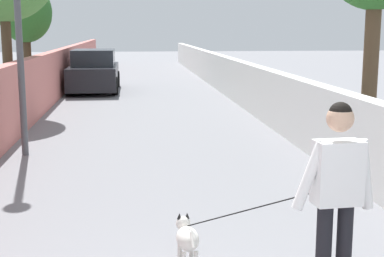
# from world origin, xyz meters

# --- Properties ---
(ground_plane) EXTENTS (80.00, 80.00, 0.00)m
(ground_plane) POSITION_xyz_m (14.00, 0.00, 0.00)
(ground_plane) COLOR gray
(wall_left) EXTENTS (48.00, 0.30, 1.58)m
(wall_left) POSITION_xyz_m (12.00, 2.95, 0.79)
(wall_left) COLOR #CC726B
(wall_left) RESTS_ON ground
(fence_right) EXTENTS (48.00, 0.30, 1.31)m
(fence_right) POSITION_xyz_m (12.00, -2.95, 0.66)
(fence_right) COLOR white
(fence_right) RESTS_ON ground
(tree_left_distant) EXTENTS (1.98, 1.98, 4.03)m
(tree_left_distant) POSITION_xyz_m (19.00, 4.32, 2.86)
(tree_left_distant) COLOR #473523
(tree_left_distant) RESTS_ON ground
(person_skateboarder) EXTENTS (0.25, 0.71, 1.65)m
(person_skateboarder) POSITION_xyz_m (1.69, -1.22, 1.05)
(person_skateboarder) COLOR black
(person_skateboarder) RESTS_ON skateboard
(dog) EXTENTS (1.30, 1.24, 1.06)m
(dog) POSITION_xyz_m (2.69, -0.10, 0.27)
(dog) COLOR white
(dog) RESTS_ON ground
(car_near) EXTENTS (4.26, 1.80, 1.54)m
(car_near) POSITION_xyz_m (18.33, 1.80, 0.72)
(car_near) COLOR black
(car_near) RESTS_ON ground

